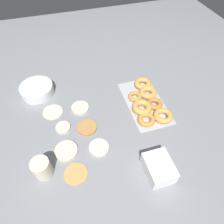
{
  "coord_description": "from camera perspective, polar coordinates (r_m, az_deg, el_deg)",
  "views": [
    {
      "loc": [
        -0.65,
        0.11,
        0.91
      ],
      "look_at": [
        0.05,
        -0.1,
        0.04
      ],
      "focal_mm": 32.0,
      "sensor_mm": 36.0,
      "label": 1
    }
  ],
  "objects": [
    {
      "name": "ground_plane",
      "position": [
        1.13,
        -4.18,
        -4.17
      ],
      "size": [
        3.0,
        3.0,
        0.0
      ],
      "primitive_type": "plane",
      "color": "gray"
    },
    {
      "name": "pancake_0",
      "position": [
        1.12,
        -7.12,
        -4.41
      ],
      "size": [
        0.11,
        0.11,
        0.01
      ],
      "primitive_type": "cylinder",
      "color": "#B27F42",
      "rests_on": "ground_plane"
    },
    {
      "name": "pancake_1",
      "position": [
        1.06,
        -12.94,
        -10.7
      ],
      "size": [
        0.12,
        0.12,
        0.01
      ],
      "primitive_type": "cylinder",
      "color": "beige",
      "rests_on": "ground_plane"
    },
    {
      "name": "pancake_2",
      "position": [
        1.14,
        -13.79,
        -4.28
      ],
      "size": [
        0.08,
        0.08,
        0.01
      ],
      "primitive_type": "cylinder",
      "color": "beige",
      "rests_on": "ground_plane"
    },
    {
      "name": "pancake_3",
      "position": [
        1.22,
        -9.08,
        1.2
      ],
      "size": [
        0.1,
        0.1,
        0.01
      ],
      "primitive_type": "cylinder",
      "color": "beige",
      "rests_on": "ground_plane"
    },
    {
      "name": "pancake_4",
      "position": [
        1.23,
        -16.58,
        0.07
      ],
      "size": [
        0.12,
        0.12,
        0.01
      ],
      "primitive_type": "cylinder",
      "color": "beige",
      "rests_on": "ground_plane"
    },
    {
      "name": "pancake_5",
      "position": [
        1.0,
        -10.32,
        -16.91
      ],
      "size": [
        0.11,
        0.11,
        0.01
      ],
      "primitive_type": "cylinder",
      "color": "tan",
      "rests_on": "ground_plane"
    },
    {
      "name": "pancake_6",
      "position": [
        1.04,
        -3.74,
        -10.09
      ],
      "size": [
        0.1,
        0.1,
        0.02
      ],
      "primitive_type": "cylinder",
      "color": "beige",
      "rests_on": "ground_plane"
    },
    {
      "name": "donut_tray",
      "position": [
        1.24,
        9.99,
        2.91
      ],
      "size": [
        0.41,
        0.22,
        0.04
      ],
      "color": "#ADAFB5",
      "rests_on": "ground_plane"
    },
    {
      "name": "batter_bowl",
      "position": [
        1.36,
        -20.64,
        6.0
      ],
      "size": [
        0.21,
        0.21,
        0.06
      ],
      "color": "white",
      "rests_on": "ground_plane"
    },
    {
      "name": "container_stack",
      "position": [
        0.98,
        13.16,
        -15.32
      ],
      "size": [
        0.15,
        0.12,
        0.08
      ],
      "color": "white",
      "rests_on": "ground_plane"
    },
    {
      "name": "paper_cup",
      "position": [
        1.0,
        -19.37,
        -14.9
      ],
      "size": [
        0.09,
        0.09,
        0.1
      ],
      "color": "beige",
      "rests_on": "ground_plane"
    }
  ]
}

